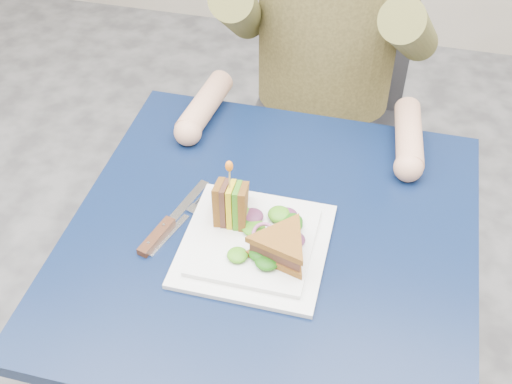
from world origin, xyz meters
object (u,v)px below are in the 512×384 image
(chair, at_px, (326,99))
(sandwich_flat, at_px, (282,246))
(plate, at_px, (255,244))
(knife, at_px, (163,230))
(fork, at_px, (178,226))
(table, at_px, (270,260))
(sandwich_upright, at_px, (231,204))

(chair, xyz_separation_m, sandwich_flat, (0.03, -0.77, 0.23))
(plate, bearing_deg, knife, -178.30)
(knife, bearing_deg, chair, 75.34)
(sandwich_flat, height_order, fork, sandwich_flat)
(sandwich_flat, height_order, knife, sandwich_flat)
(plate, bearing_deg, chair, 88.37)
(plate, relative_size, knife, 1.19)
(table, bearing_deg, plate, -116.98)
(sandwich_flat, bearing_deg, table, 116.98)
(knife, bearing_deg, table, 13.41)
(table, distance_m, sandwich_upright, 0.15)
(chair, height_order, fork, chair)
(chair, bearing_deg, fork, -103.35)
(chair, distance_m, plate, 0.77)
(table, xyz_separation_m, chair, (0.00, 0.70, -0.11))
(plate, xyz_separation_m, sandwich_flat, (0.06, -0.02, 0.04))
(plate, xyz_separation_m, sandwich_upright, (-0.06, 0.05, 0.05))
(chair, xyz_separation_m, fork, (-0.17, -0.73, 0.19))
(fork, relative_size, knife, 0.80)
(table, bearing_deg, sandwich_upright, 177.43)
(chair, relative_size, fork, 5.33)
(chair, height_order, knife, chair)
(sandwich_upright, xyz_separation_m, fork, (-0.10, -0.03, -0.05))
(fork, bearing_deg, sandwich_flat, -10.81)
(chair, bearing_deg, table, -90.00)
(sandwich_flat, xyz_separation_m, fork, (-0.21, 0.04, -0.04))
(table, bearing_deg, knife, -166.59)
(fork, bearing_deg, chair, 76.65)
(sandwich_flat, relative_size, knife, 0.72)
(fork, xyz_separation_m, knife, (-0.02, -0.02, 0.00))
(table, bearing_deg, fork, -171.12)
(chair, distance_m, sandwich_upright, 0.74)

